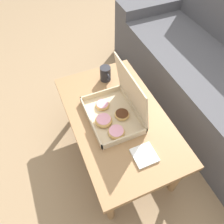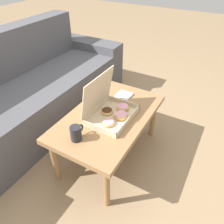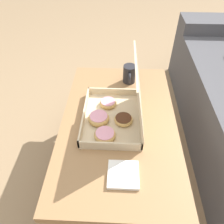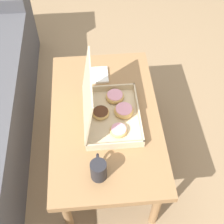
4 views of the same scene
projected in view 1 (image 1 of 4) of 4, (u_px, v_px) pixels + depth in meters
The scene contains 5 objects.
ground_plane at pixel (132, 144), 1.72m from camera, with size 12.00×12.00×0.00m, color #937756.
coffee_table at pixel (118, 121), 1.38m from camera, with size 0.95×0.57×0.43m.
pastry_box at pixel (116, 111), 1.29m from camera, with size 0.38×0.29×0.33m.
coffee_mug at pixel (106, 74), 1.50m from camera, with size 0.12×0.07×0.11m.
napkin_stack at pixel (144, 155), 1.18m from camera, with size 0.12×0.12×0.01m.
Camera 1 is at (0.72, -0.48, 1.51)m, focal length 35.00 mm.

